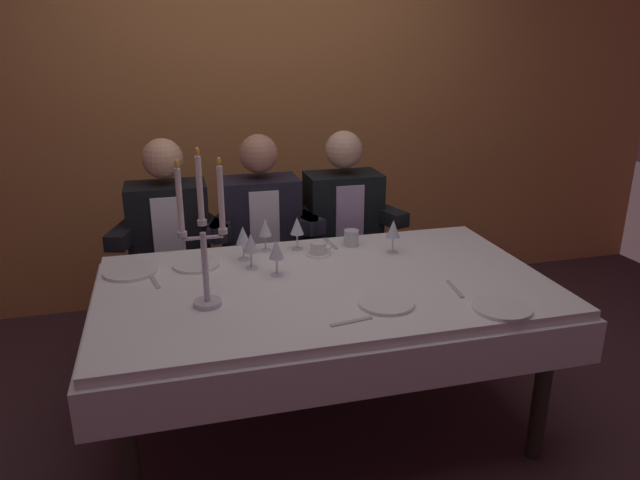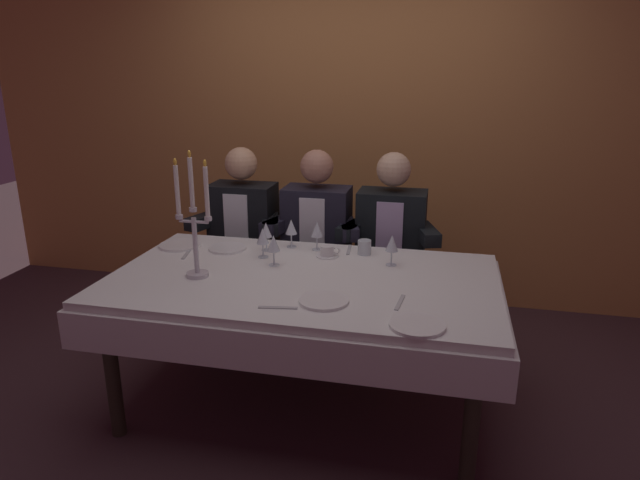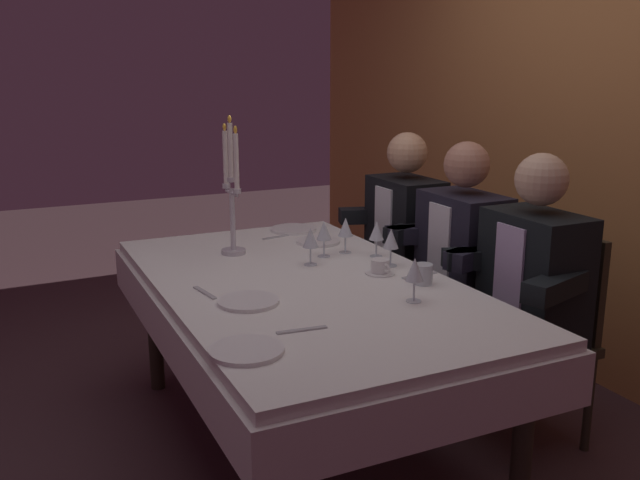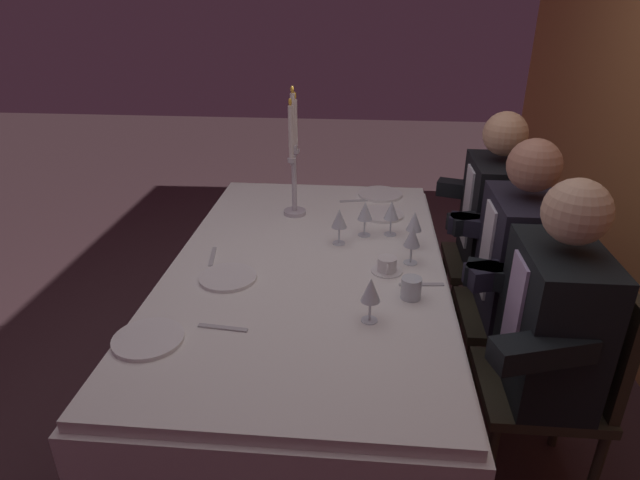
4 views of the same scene
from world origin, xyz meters
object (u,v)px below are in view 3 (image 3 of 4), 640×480
dinner_plate_0 (293,229)px  seated_diner_2 (535,276)px  dining_table (303,308)px  dinner_plate_2 (246,350)px  dinner_plate_1 (248,301)px  wine_glass_1 (377,232)px  dinner_plate_3 (318,241)px  seated_diner_0 (406,228)px  wine_glass_0 (324,232)px  coffee_cup_0 (380,267)px  wine_glass_2 (391,239)px  candelabra (232,197)px  wine_glass_3 (310,239)px  wine_glass_5 (345,228)px  wine_glass_4 (415,271)px  seated_diner_1 (463,249)px  water_tumbler_0 (423,274)px

dinner_plate_0 → seated_diner_2: seated_diner_2 is taller
dining_table → dinner_plate_2: dinner_plate_2 is taller
dinner_plate_1 → wine_glass_1: wine_glass_1 is taller
dinner_plate_3 → seated_diner_0: seated_diner_0 is taller
wine_glass_0 → coffee_cup_0: 0.36m
wine_glass_2 → seated_diner_2: (0.37, 0.46, -0.12)m
candelabra → wine_glass_3: (0.32, 0.24, -0.14)m
dinner_plate_3 → wine_glass_1: 0.38m
dinner_plate_2 → seated_diner_2: bearing=100.2°
dinner_plate_2 → wine_glass_0: bearing=142.2°
wine_glass_2 → wine_glass_5: 0.28m
dinner_plate_2 → wine_glass_0: wine_glass_0 is taller
wine_glass_3 → wine_glass_4: bearing=13.0°
dinner_plate_1 → coffee_cup_0: bearing=100.6°
wine_glass_1 → wine_glass_5: size_ratio=1.00×
wine_glass_2 → seated_diner_0: size_ratio=0.13×
dinner_plate_1 → seated_diner_2: size_ratio=0.18×
candelabra → seated_diner_0: candelabra is taller
dinner_plate_3 → seated_diner_1: (0.39, 0.57, -0.01)m
wine_glass_4 → water_tumbler_0: 0.23m
wine_glass_2 → seated_diner_0: (-0.61, 0.46, -0.12)m
wine_glass_4 → seated_diner_2: 0.64m
dinner_plate_1 → wine_glass_3: (-0.36, 0.41, 0.11)m
dinner_plate_2 → wine_glass_1: wine_glass_1 is taller
wine_glass_1 → seated_diner_1: seated_diner_1 is taller
wine_glass_2 → seated_diner_2: size_ratio=0.13×
wine_glass_0 → wine_glass_3: same height
dining_table → seated_diner_1: (-0.13, 0.89, 0.11)m
coffee_cup_0 → seated_diner_2: size_ratio=0.11×
wine_glass_1 → wine_glass_4: 0.62m
wine_glass_4 → seated_diner_0: (-1.05, 0.63, -0.12)m
dinner_plate_2 → wine_glass_5: wine_glass_5 is taller
dining_table → wine_glass_4: 0.54m
candelabra → dinner_plate_2: candelabra is taller
wine_glass_1 → wine_glass_5: 0.15m
wine_glass_1 → wine_glass_4: size_ratio=1.00×
wine_glass_5 → coffee_cup_0: 0.37m
dinner_plate_2 → water_tumbler_0: 0.92m
wine_glass_1 → wine_glass_2: (0.15, -0.02, 0.00)m
wine_glass_3 → wine_glass_5: 0.26m
dinner_plate_2 → dinner_plate_1: bearing=159.5°
dinner_plate_2 → coffee_cup_0: 0.93m
dinner_plate_2 → wine_glass_5: (-0.89, 0.79, 0.11)m
dinner_plate_2 → dining_table: bearing=142.9°
dinner_plate_3 → wine_glass_0: size_ratio=1.29×
dinner_plate_3 → seated_diner_2: 1.04m
candelabra → dinner_plate_1: candelabra is taller
wine_glass_4 → seated_diner_0: size_ratio=0.13×
dinner_plate_0 → water_tumbler_0: 1.06m
dinner_plate_3 → wine_glass_3: (0.34, -0.20, 0.11)m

